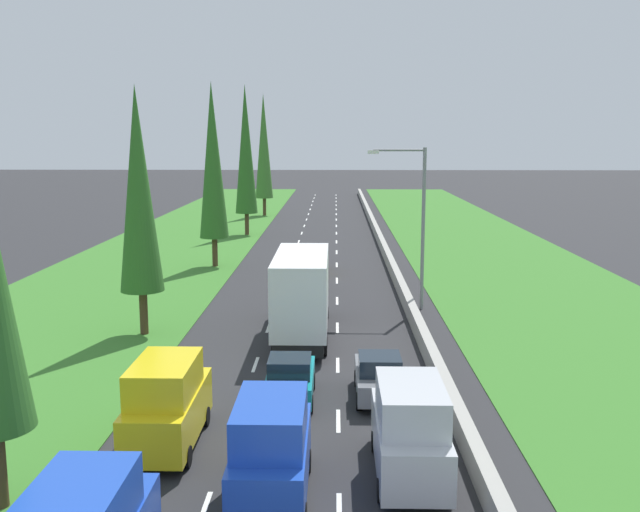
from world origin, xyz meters
TOP-DOWN VIEW (x-y plane):
  - ground_plane at (0.00, 60.00)m, footprint 300.00×300.00m
  - grass_verge_left at (-12.65, 60.00)m, footprint 14.00×140.00m
  - grass_verge_right at (14.35, 60.00)m, footprint 14.00×140.00m
  - median_barrier at (5.70, 60.00)m, footprint 0.44×120.00m
  - lane_markings at (0.00, 60.00)m, footprint 3.64×116.00m
  - blue_van_centre_lane at (-0.04, 15.69)m, footprint 1.96×4.90m
  - silver_van_right_lane at (3.74, 17.02)m, footprint 1.96×4.90m
  - teal_hatchback_centre_lane at (-0.00, 22.86)m, footprint 1.74×3.90m
  - white_box_truck_centre_lane at (0.05, 31.41)m, footprint 2.46×9.40m
  - white_sedan_centre_lane at (-0.13, 41.34)m, footprint 1.82×4.50m
  - grey_hatchback_right_lane at (3.26, 23.15)m, footprint 1.74×3.90m
  - yellow_sedan_centre_lane at (-0.01, 47.77)m, footprint 1.82×4.50m
  - yellow_van_left_lane at (-3.57, 18.92)m, footprint 1.96×4.90m
  - poplar_tree_second at (-7.71, 31.59)m, footprint 2.10×2.10m
  - poplar_tree_third at (-7.34, 50.11)m, footprint 2.14×2.14m
  - poplar_tree_fourth at (-7.09, 67.51)m, footprint 2.16×2.16m
  - poplar_tree_fifth at (-7.10, 85.16)m, footprint 2.17×2.17m
  - street_light_mast at (6.14, 37.17)m, footprint 3.20×0.28m

SIDE VIEW (x-z plane):
  - ground_plane at x=0.00m, z-range 0.00..0.00m
  - lane_markings at x=0.00m, z-range 0.00..0.01m
  - grass_verge_left at x=-12.65m, z-range 0.00..0.04m
  - grass_verge_right at x=14.35m, z-range 0.00..0.04m
  - median_barrier at x=5.70m, z-range 0.00..0.85m
  - white_sedan_centre_lane at x=-0.13m, z-range -0.01..1.63m
  - yellow_sedan_centre_lane at x=-0.01m, z-range -0.01..1.63m
  - teal_hatchback_centre_lane at x=0.00m, z-range -0.02..1.70m
  - grey_hatchback_right_lane at x=3.26m, z-range -0.02..1.70m
  - blue_van_centre_lane at x=-0.04m, z-range -0.01..2.81m
  - silver_van_right_lane at x=3.74m, z-range -0.01..2.81m
  - yellow_van_left_lane at x=-3.57m, z-range -0.01..2.81m
  - white_box_truck_centre_lane at x=0.05m, z-range 0.09..4.27m
  - street_light_mast at x=6.14m, z-range 0.73..9.73m
  - poplar_tree_second at x=-7.71m, z-range 1.05..13.08m
  - poplar_tree_third at x=-7.34m, z-range 1.05..14.60m
  - poplar_tree_fourth at x=-7.09m, z-range 1.05..15.65m
  - poplar_tree_fifth at x=-7.10m, z-range 1.05..15.86m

